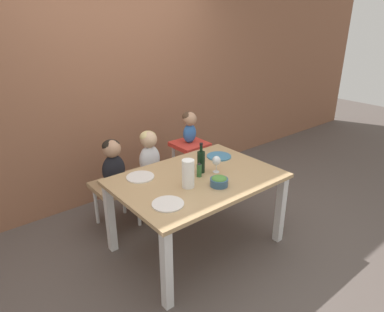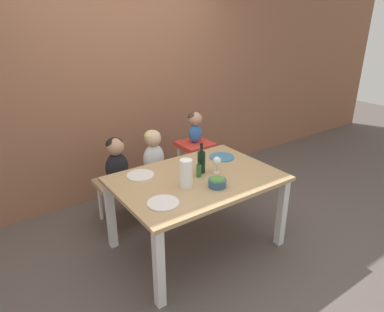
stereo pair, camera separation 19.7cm
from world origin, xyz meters
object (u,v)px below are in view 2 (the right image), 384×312
Objects in this scene: paper_towel_roll at (186,174)px; wine_bottle at (201,161)px; chair_far_center at (154,177)px; dinner_plate_back_right at (222,157)px; person_baby_right at (195,124)px; dinner_plate_back_left at (140,175)px; person_child_left at (116,158)px; chair_right_highchair at (195,154)px; dinner_plate_front_left at (163,203)px; salad_bowl_large at (217,182)px; chair_far_left at (119,188)px; person_child_center at (153,149)px; wine_glass_near at (217,162)px.

wine_bottle is at bearing 29.42° from paper_towel_roll.
chair_far_center is 1.92× the size of dinner_plate_back_right.
dinner_plate_back_left is at bearing -153.08° from person_baby_right.
person_baby_right is 1.49× the size of paper_towel_roll.
person_child_left is at bearing 179.75° from chair_far_center.
chair_right_highchair is 1.47m from dinner_plate_front_left.
paper_towel_roll is (-0.27, -0.15, 0.01)m from wine_bottle.
wine_bottle reaches higher than salad_bowl_large.
chair_right_highchair reaches higher than chair_far_left.
person_child_center is at bearing 90.00° from chair_far_center.
chair_far_center is at bearing 103.99° from wine_glass_near.
dinner_plate_front_left is (-0.69, -0.20, -0.11)m from wine_glass_near.
person_child_left is 0.48m from dinner_plate_back_left.
chair_far_left is 1.11m from person_baby_right.
dinner_plate_back_right is at bearing 46.66° from salad_bowl_large.
person_child_left reaches higher than chair_far_left.
chair_far_left is 3.00× the size of wine_glass_near.
person_child_left is 0.91m from wine_bottle.
chair_far_left is 1.00× the size of person_child_center.
wine_bottle is at bearing -82.62° from chair_far_center.
wine_glass_near is at bearing -38.43° from wine_bottle.
person_baby_right is (0.56, 0.00, 0.19)m from person_child_center.
person_child_left reaches higher than dinner_plate_back_left.
wine_glass_near is at bearing -29.57° from dinner_plate_back_left.
wine_glass_near reaches higher than chair_far_center.
person_child_left reaches higher than dinner_plate_front_left.
dinner_plate_back_left is at bearing 150.43° from wine_glass_near.
paper_towel_roll reaches higher than chair_right_highchair.
paper_towel_roll is at bearing 145.41° from salad_bowl_large.
chair_far_left is at bearing 180.00° from chair_far_center.
dinner_plate_back_left is (-0.95, -0.48, -0.19)m from person_baby_right.
person_child_left and person_child_center have the same top height.
dinner_plate_front_left reaches higher than chair_far_center.
person_baby_right is at bearing 0.03° from person_child_left.
paper_towel_roll is at bearing -101.27° from person_child_center.
dinner_plate_back_left is (-0.22, 0.41, -0.12)m from paper_towel_roll.
person_baby_right is 0.61m from dinner_plate_back_right.
person_child_left is 1.91× the size of dinner_plate_back_right.
chair_far_left is at bearing -90.00° from person_child_left.
salad_bowl_large is (0.46, -1.04, 0.03)m from person_child_left.
person_baby_right is (0.98, 0.00, 0.19)m from person_child_left.
person_child_center is at bearing 78.73° from paper_towel_roll.
wine_glass_near is (0.63, -0.83, 0.43)m from chair_far_left.
dinner_plate_back_left is (-0.60, 0.34, -0.11)m from wine_glass_near.
chair_far_center is 0.71m from dinner_plate_back_left.
wine_glass_near is (0.38, 0.07, -0.01)m from paper_towel_roll.
chair_far_left is at bearing 86.65° from dinner_plate_front_left.
person_baby_right is 1.46× the size of dinner_plate_front_left.
person_child_center reaches higher than dinner_plate_back_left.
salad_bowl_large is (-0.06, -0.30, -0.07)m from wine_bottle.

